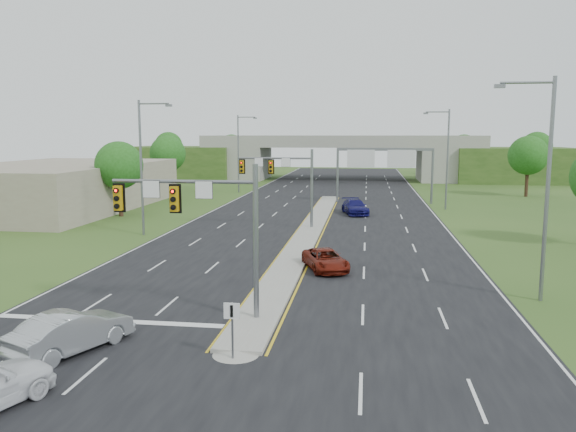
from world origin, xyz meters
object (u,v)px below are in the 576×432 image
(signal_mast_far, at_px, (286,175))
(car_far_a, at_px, (326,260))
(overpass, at_px, (341,160))
(car_silver, at_px, (72,331))
(keep_right_sign, at_px, (232,321))
(signal_mast_near, at_px, (205,215))
(car_far_b, at_px, (355,207))
(sign_gantry, at_px, (383,160))

(signal_mast_far, distance_m, car_far_a, 16.23)
(signal_mast_far, distance_m, overpass, 55.13)
(car_silver, bearing_deg, signal_mast_far, -73.70)
(signal_mast_far, relative_size, keep_right_sign, 3.18)
(signal_mast_far, bearing_deg, keep_right_sign, -85.61)
(signal_mast_near, distance_m, car_far_b, 35.49)
(sign_gantry, bearing_deg, overpass, 100.79)
(signal_mast_near, distance_m, car_silver, 7.16)
(sign_gantry, bearing_deg, signal_mast_far, -114.11)
(sign_gantry, xyz_separation_m, car_silver, (-12.94, -49.47, -4.42))
(car_far_a, bearing_deg, car_silver, -141.36)
(keep_right_sign, relative_size, car_far_a, 0.49)
(signal_mast_near, height_order, overpass, overpass)
(car_far_b, bearing_deg, sign_gantry, 59.88)
(keep_right_sign, xyz_separation_m, overpass, (0.00, 84.53, 2.04))
(signal_mast_far, bearing_deg, car_far_b, 59.04)
(car_far_b, bearing_deg, signal_mast_near, -112.91)
(signal_mast_far, relative_size, car_far_a, 1.54)
(keep_right_sign, xyz_separation_m, car_far_b, (3.60, 39.23, -0.73))
(keep_right_sign, xyz_separation_m, sign_gantry, (6.68, 49.45, 3.72))
(car_far_b, bearing_deg, signal_mast_far, -134.30)
(signal_mast_near, distance_m, keep_right_sign, 5.94)
(signal_mast_far, height_order, car_far_a, signal_mast_far)
(sign_gantry, bearing_deg, car_far_a, -97.05)
(signal_mast_near, bearing_deg, keep_right_sign, -63.06)
(keep_right_sign, bearing_deg, car_far_a, 80.74)
(sign_gantry, height_order, overpass, overpass)
(signal_mast_far, distance_m, car_silver, 30.00)
(signal_mast_near, xyz_separation_m, sign_gantry, (8.95, 44.99, 0.51))
(keep_right_sign, bearing_deg, sign_gantry, 82.30)
(signal_mast_far, xyz_separation_m, sign_gantry, (8.95, 19.99, 0.51))
(sign_gantry, xyz_separation_m, car_far_b, (-3.08, -10.22, -4.45))
(sign_gantry, bearing_deg, car_silver, -104.66)
(overpass, xyz_separation_m, car_far_b, (3.60, -45.30, -2.77))
(car_silver, bearing_deg, sign_gantry, -80.65)
(signal_mast_far, relative_size, sign_gantry, 0.60)
(car_silver, bearing_deg, overpass, -70.22)
(keep_right_sign, distance_m, car_far_a, 14.65)
(overpass, bearing_deg, keep_right_sign, -90.00)
(signal_mast_far, bearing_deg, signal_mast_near, -90.00)
(sign_gantry, relative_size, car_silver, 2.39)
(car_far_a, bearing_deg, overpass, 71.34)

